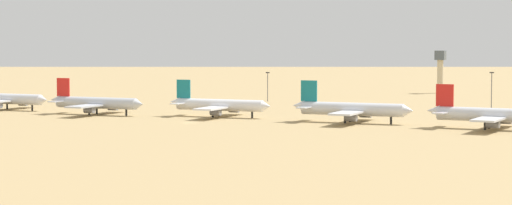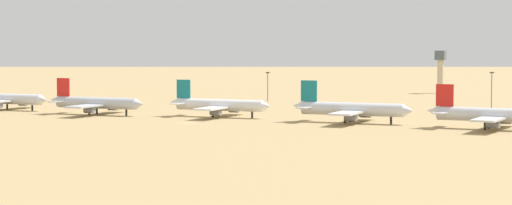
% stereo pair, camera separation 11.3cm
% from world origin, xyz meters
% --- Properties ---
extents(ground, '(4000.00, 4000.00, 0.00)m').
position_xyz_m(ground, '(0.00, 0.00, 0.00)').
color(ground, tan).
extents(ridge_far_west, '(441.39, 408.85, 108.95)m').
position_xyz_m(ridge_far_west, '(-471.08, 1024.12, 54.48)').
color(ridge_far_west, slate).
rests_on(ridge_far_west, ground).
extents(parked_jet_orange_0, '(41.02, 34.31, 13.59)m').
position_xyz_m(parked_jet_orange_0, '(-96.78, 23.96, 4.45)').
color(parked_jet_orange_0, silver).
rests_on(parked_jet_orange_0, ground).
extents(parked_jet_red_1, '(41.26, 34.48, 13.68)m').
position_xyz_m(parked_jet_red_1, '(-48.99, 17.28, 4.48)').
color(parked_jet_red_1, silver).
rests_on(parked_jet_red_1, ground).
extents(parked_jet_teal_2, '(40.87, 34.22, 13.53)m').
position_xyz_m(parked_jet_teal_2, '(-1.53, 26.52, 4.44)').
color(parked_jet_teal_2, white).
rests_on(parked_jet_teal_2, ground).
extents(parked_jet_teal_3, '(43.12, 36.09, 14.28)m').
position_xyz_m(parked_jet_teal_3, '(50.67, 22.96, 4.68)').
color(parked_jet_teal_3, silver).
rests_on(parked_jet_teal_3, ground).
extents(parked_jet_red_4, '(42.64, 35.87, 14.08)m').
position_xyz_m(parked_jet_red_4, '(99.07, 17.62, 4.62)').
color(parked_jet_red_4, silver).
rests_on(parked_jet_red_4, ground).
extents(control_tower, '(5.20, 5.20, 22.55)m').
position_xyz_m(control_tower, '(35.29, 217.35, 13.60)').
color(control_tower, '#C6B793').
rests_on(control_tower, ground).
extents(light_pole_west, '(1.80, 0.50, 13.53)m').
position_xyz_m(light_pole_west, '(-20.58, 115.63, 7.94)').
color(light_pole_west, '#59595E').
rests_on(light_pole_west, ground).
extents(light_pole_mid, '(1.80, 0.50, 15.12)m').
position_xyz_m(light_pole_mid, '(81.92, 110.99, 8.76)').
color(light_pole_mid, '#59595E').
rests_on(light_pole_mid, ground).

